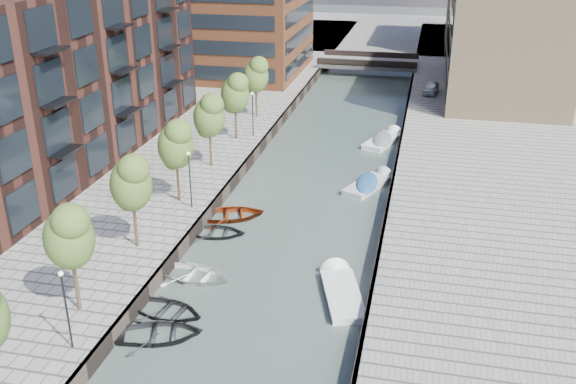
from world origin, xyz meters
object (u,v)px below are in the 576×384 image
(bridge, at_px, (369,62))
(tree_6, at_px, (256,74))
(sloop_2, at_px, (231,218))
(car, at_px, (431,87))
(tree_5, at_px, (235,92))
(sloop_1, at_px, (160,337))
(motorboat_4, at_px, (384,140))
(tree_3, at_px, (175,143))
(tree_4, at_px, (209,114))
(motorboat_2, at_px, (341,291))
(motorboat_3, at_px, (370,184))
(sloop_3, at_px, (194,278))
(tree_1, at_px, (69,234))
(sloop_0, at_px, (168,314))
(sloop_4, at_px, (216,235))
(tree_2, at_px, (131,181))

(bridge, height_order, tree_6, tree_6)
(sloop_2, relative_size, car, 1.23)
(tree_5, distance_m, car, 26.48)
(bridge, relative_size, sloop_1, 2.91)
(bridge, distance_m, motorboat_4, 28.63)
(tree_3, distance_m, tree_5, 14.00)
(tree_4, xyz_separation_m, motorboat_2, (12.79, -14.96, -5.20))
(motorboat_3, height_order, motorboat_4, motorboat_4)
(motorboat_2, distance_m, motorboat_4, 26.71)
(motorboat_3, bearing_deg, sloop_3, -118.28)
(tree_1, relative_size, sloop_1, 1.33)
(sloop_0, height_order, sloop_3, sloop_3)
(tree_5, height_order, sloop_2, tree_5)
(car, bearing_deg, sloop_1, -97.68)
(sloop_0, height_order, motorboat_2, motorboat_2)
(sloop_4, bearing_deg, sloop_0, 175.66)
(sloop_0, xyz_separation_m, motorboat_2, (8.80, 4.14, 0.11))
(sloop_0, xyz_separation_m, sloop_3, (0.13, 3.77, 0.00))
(tree_4, distance_m, motorboat_3, 13.82)
(tree_4, bearing_deg, sloop_1, -78.24)
(bridge, bearing_deg, tree_2, -98.95)
(tree_2, bearing_deg, car, 67.58)
(tree_5, relative_size, motorboat_2, 1.03)
(tree_5, distance_m, sloop_3, 23.32)
(tree_1, xyz_separation_m, tree_5, (0.00, 28.00, 0.00))
(motorboat_3, distance_m, motorboat_4, 10.91)
(motorboat_2, bearing_deg, sloop_4, 150.56)
(sloop_3, bearing_deg, tree_4, 22.23)
(bridge, xyz_separation_m, sloop_3, (-4.38, -55.34, -1.39))
(sloop_0, relative_size, motorboat_4, 0.71)
(sloop_0, distance_m, sloop_4, 9.36)
(tree_4, height_order, tree_6, same)
(sloop_0, height_order, sloop_1, sloop_1)
(tree_1, xyz_separation_m, sloop_3, (4.12, 5.66, -5.31))
(tree_3, bearing_deg, motorboat_3, 31.44)
(bridge, height_order, sloop_3, bridge)
(tree_3, xyz_separation_m, tree_5, (0.00, 14.00, 0.00))
(sloop_2, distance_m, sloop_4, 2.73)
(sloop_1, relative_size, car, 1.13)
(sloop_3, bearing_deg, car, -9.63)
(tree_5, relative_size, sloop_3, 1.32)
(tree_5, relative_size, sloop_2, 1.23)
(tree_5, bearing_deg, tree_1, -90.00)
(tree_5, height_order, motorboat_3, tree_5)
(tree_1, bearing_deg, sloop_1, -2.24)
(sloop_1, bearing_deg, tree_1, 70.24)
(tree_4, relative_size, sloop_0, 1.44)
(tree_1, height_order, tree_6, same)
(sloop_1, bearing_deg, motorboat_2, -70.99)
(car, bearing_deg, tree_4, -115.18)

